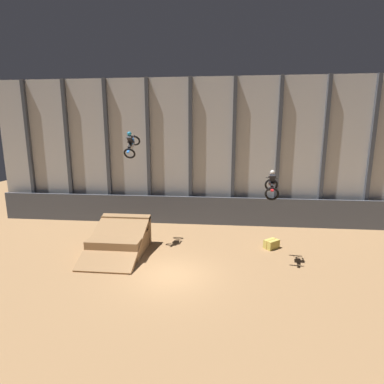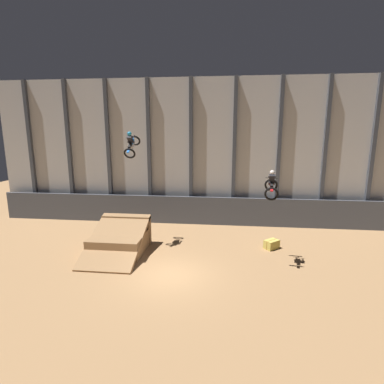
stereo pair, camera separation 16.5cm
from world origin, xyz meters
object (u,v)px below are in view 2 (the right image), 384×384
(rider_bike_left_air, at_px, (132,144))
(hay_bale_trackside, at_px, (272,244))
(dirt_ramp, at_px, (120,240))
(rider_bike_right_air, at_px, (271,185))

(rider_bike_left_air, bearing_deg, hay_bale_trackside, 0.92)
(rider_bike_left_air, xyz_separation_m, hay_bale_trackside, (8.84, 0.21, -6.28))
(dirt_ramp, distance_m, rider_bike_left_air, 6.00)
(rider_bike_left_air, height_order, rider_bike_right_air, rider_bike_left_air)
(rider_bike_left_air, xyz_separation_m, rider_bike_right_air, (8.30, -2.01, -2.08))
(rider_bike_left_air, distance_m, rider_bike_right_air, 8.79)
(dirt_ramp, relative_size, rider_bike_left_air, 2.54)
(dirt_ramp, height_order, rider_bike_right_air, rider_bike_right_air)
(rider_bike_right_air, bearing_deg, dirt_ramp, -178.57)
(rider_bike_left_air, height_order, hay_bale_trackside, rider_bike_left_air)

